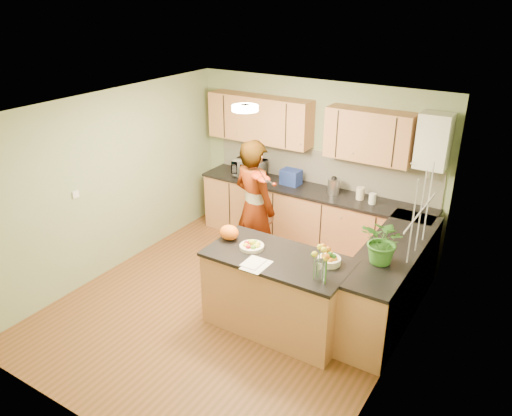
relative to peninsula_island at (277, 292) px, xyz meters
The scene contains 28 objects.
floor 0.82m from the peninsula_island, behind, with size 4.50×4.50×0.00m, color brown.
ceiling 2.13m from the peninsula_island, behind, with size 4.00×4.50×0.02m, color silver.
wall_back 2.53m from the peninsula_island, 106.04° to the left, with size 4.00×0.02×2.50m, color gray.
wall_front 2.41m from the peninsula_island, 106.96° to the right, with size 4.00×0.02×2.50m, color gray.
wall_left 2.78m from the peninsula_island, behind, with size 0.02×4.50×2.50m, color gray.
wall_right 1.55m from the peninsula_island, ahead, with size 0.02×4.50×2.50m, color gray.
back_counter 2.09m from the peninsula_island, 105.69° to the left, with size 3.64×0.62×0.94m.
right_counter 1.38m from the peninsula_island, 41.54° to the left, with size 0.62×2.24×0.94m.
splashback 2.48m from the peninsula_island, 103.82° to the left, with size 3.60×0.02×0.52m, color white.
upper_cabinets 2.69m from the peninsula_island, 111.42° to the left, with size 3.20×0.34×0.70m.
boiler 2.78m from the peninsula_island, 64.37° to the left, with size 0.40×0.30×0.86m.
window_right 1.83m from the peninsula_island, 26.65° to the left, with size 0.01×1.30×1.05m.
light_switch 2.83m from the peninsula_island, 168.61° to the right, with size 0.02×0.09×0.09m, color white.
ceiling_lamp 2.13m from the peninsula_island, 151.22° to the left, with size 0.30×0.30×0.07m.
peninsula_island is the anchor object (origin of this frame).
fruit_dish 0.62m from the peninsula_island, behind, with size 0.28×0.28×0.10m.
orange_bowl 0.78m from the peninsula_island, 15.26° to the left, with size 0.25×0.25×0.15m.
flower_vase 1.00m from the peninsula_island, 16.70° to the right, with size 0.25×0.25×0.47m.
orange_bag 0.90m from the peninsula_island, behind, with size 0.24×0.20×0.18m, color orange.
papers 0.57m from the peninsula_island, 108.43° to the right, with size 0.24×0.33×0.01m, color white.
violinist 1.41m from the peninsula_island, 133.82° to the left, with size 0.70×0.46×1.92m, color #D7A983.
violin 1.47m from the peninsula_island, 134.27° to the left, with size 0.64×0.26×0.13m, color #4F1604, non-canonical shape.
microwave 2.67m from the peninsula_island, 129.73° to the left, with size 0.49×0.33×0.27m, color white.
blue_box 2.33m from the peninsula_island, 114.80° to the left, with size 0.29×0.21×0.23m, color navy.
kettle 2.13m from the peninsula_island, 96.67° to the left, with size 0.17×0.17×0.32m.
jar_cream 2.13m from the peninsula_island, 85.32° to the left, with size 0.12×0.12×0.18m, color beige.
jar_white 2.09m from the peninsula_island, 79.46° to the left, with size 0.10×0.10×0.15m, color white.
potted_plant 1.35m from the peninsula_island, 24.70° to the left, with size 0.48×0.41×0.53m, color #397A28.
Camera 1 is at (3.04, -4.33, 3.70)m, focal length 35.00 mm.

